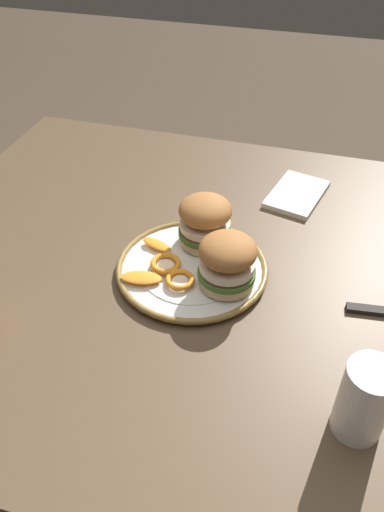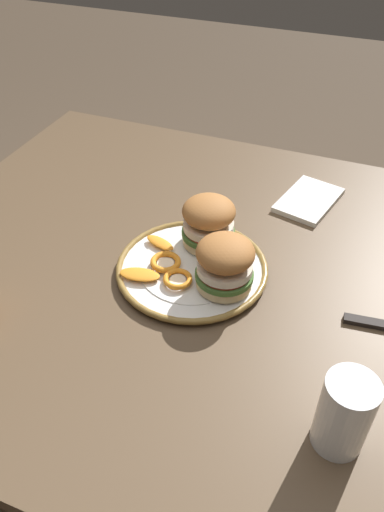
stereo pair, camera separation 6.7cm
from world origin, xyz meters
The scene contains 11 objects.
ground_plane centered at (0.00, 0.00, 0.00)m, with size 8.00×8.00×0.00m, color #4C3D2D.
dining_table centered at (0.00, 0.00, 0.63)m, with size 1.17×1.02×0.73m.
dinner_plate centered at (0.02, -0.02, 0.74)m, with size 0.29×0.29×0.02m.
sandwich_half_left centered at (0.02, 0.05, 0.80)m, with size 0.14×0.14×0.10m.
sandwich_half_right centered at (0.09, -0.05, 0.80)m, with size 0.14×0.14×0.10m.
orange_peel_curled centered at (-0.03, -0.04, 0.75)m, with size 0.08×0.08×0.01m.
orange_peel_strip_long centered at (-0.06, 0.01, 0.75)m, with size 0.07×0.05×0.01m.
orange_peel_strip_short centered at (-0.06, -0.09, 0.75)m, with size 0.08×0.05×0.01m.
orange_peel_small_curl centered at (0.01, -0.07, 0.75)m, with size 0.08×0.08×0.01m.
drinking_glass centered at (0.33, -0.27, 0.78)m, with size 0.07×0.07×0.13m.
folded_napkin centered at (0.18, 0.29, 0.73)m, with size 0.16×0.11×0.01m, color white.
Camera 2 is at (0.28, -0.69, 1.38)m, focal length 35.31 mm.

